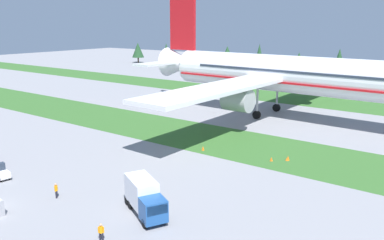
% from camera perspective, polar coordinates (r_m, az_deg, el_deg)
% --- Properties ---
extents(grass_strip_near, '(320.00, 15.46, 0.01)m').
position_cam_1_polar(grass_strip_near, '(69.45, 0.06, -2.11)').
color(grass_strip_near, '#336028').
rests_on(grass_strip_near, ground).
extents(grass_strip_far, '(320.00, 15.46, 0.01)m').
position_cam_1_polar(grass_strip_far, '(106.31, 13.80, 3.09)').
color(grass_strip_far, '#336028').
rests_on(grass_strip_far, ground).
extents(airliner, '(61.15, 75.58, 25.40)m').
position_cam_1_polar(airliner, '(82.91, 12.64, 6.59)').
color(airliner, silver).
rests_on(airliner, ground).
extents(baggage_tug, '(2.77, 1.68, 1.97)m').
position_cam_1_polar(baggage_tug, '(55.46, -25.77, -6.83)').
color(baggage_tug, silver).
rests_on(baggage_tug, ground).
extents(catering_truck, '(7.23, 5.26, 3.58)m').
position_cam_1_polar(catering_truck, '(41.12, -6.84, -10.88)').
color(catering_truck, '#1E4C8E').
rests_on(catering_truck, ground).
extents(ground_crew_marshaller, '(0.39, 0.46, 1.74)m').
position_cam_1_polar(ground_crew_marshaller, '(47.30, -19.00, -9.51)').
color(ground_crew_marshaller, black).
rests_on(ground_crew_marshaller, ground).
extents(ground_crew_loader, '(0.48, 0.36, 1.74)m').
position_cam_1_polar(ground_crew_loader, '(37.56, -12.97, -15.42)').
color(ground_crew_loader, black).
rests_on(ground_crew_loader, ground).
extents(taxiway_marker_0, '(0.44, 0.44, 0.66)m').
position_cam_1_polar(taxiway_marker_0, '(58.25, 13.69, -5.35)').
color(taxiway_marker_0, orange).
rests_on(taxiway_marker_0, ground).
extents(taxiway_marker_1, '(0.44, 0.44, 0.67)m').
position_cam_1_polar(taxiway_marker_1, '(60.93, 1.60, -4.09)').
color(taxiway_marker_1, orange).
rests_on(taxiway_marker_1, ground).
extents(taxiway_marker_2, '(0.44, 0.44, 0.56)m').
position_cam_1_polar(taxiway_marker_2, '(57.48, 11.37, -5.54)').
color(taxiway_marker_2, orange).
rests_on(taxiway_marker_2, ground).
extents(taxiway_marker_3, '(0.44, 0.44, 0.47)m').
position_cam_1_polar(taxiway_marker_3, '(58.14, 13.54, -5.48)').
color(taxiway_marker_3, orange).
rests_on(taxiway_marker_3, ground).
extents(distant_tree_line, '(197.97, 9.11, 12.19)m').
position_cam_1_polar(distant_tree_line, '(148.98, 20.53, 8.16)').
color(distant_tree_line, '#4C3823').
rests_on(distant_tree_line, ground).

